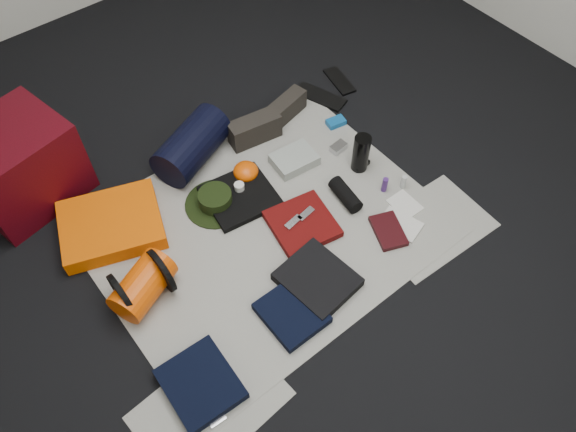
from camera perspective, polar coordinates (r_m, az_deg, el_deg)
floor at (r=2.79m, az=-2.30°, el=-1.46°), size 4.50×4.50×0.02m
newspaper_mat at (r=2.78m, az=-2.31°, el=-1.31°), size 1.60×1.30×0.01m
newspaper_sheet_front_left at (r=2.41m, az=-7.89°, el=-18.54°), size 0.61×0.44×0.00m
newspaper_sheet_front_right at (r=2.87m, az=14.27°, el=-1.01°), size 0.60×0.43×0.00m
red_cabinet at (r=3.04m, az=-25.72°, el=4.61°), size 0.59×0.52×0.43m
sleeping_pad at (r=2.86m, az=-17.50°, el=-0.87°), size 0.58×0.53×0.09m
stuff_sack at (r=2.59m, az=-14.52°, el=-6.84°), size 0.34×0.28×0.17m
sack_strap_left at (r=2.56m, az=-16.53°, el=-7.77°), size 0.02×0.22×0.22m
sack_strap_right at (r=2.58m, az=-12.73°, el=-5.45°), size 0.02×0.22×0.22m
navy_duffel at (r=3.01m, az=-9.76°, el=7.09°), size 0.48×0.37×0.22m
boonie_brim at (r=2.88m, az=-7.32°, el=1.26°), size 0.42×0.42×0.01m
boonie_crown at (r=2.85m, az=-7.40°, el=1.77°), size 0.17×0.17×0.07m
hiking_boot_left at (r=3.11m, az=-3.40°, el=8.78°), size 0.30×0.15×0.14m
hiking_boot_right at (r=3.25m, az=-0.07°, el=11.05°), size 0.26×0.14×0.12m
flip_flop_left at (r=3.40m, az=3.29°, el=12.01°), size 0.21×0.33×0.02m
flip_flop_right at (r=3.52m, az=5.25°, el=13.53°), size 0.14×0.26×0.01m
trousers_navy_a at (r=2.42m, az=-8.88°, el=-16.51°), size 0.29×0.33×0.05m
trousers_navy_b at (r=2.52m, az=0.38°, el=-9.84°), size 0.24×0.28×0.04m
trousers_charcoal at (r=2.59m, az=3.01°, el=-6.44°), size 0.32×0.35×0.05m
black_tshirt at (r=2.88m, az=-4.90°, el=2.00°), size 0.38×0.36×0.03m
red_shirt at (r=2.76m, az=1.45°, el=-0.80°), size 0.35×0.35×0.04m
orange_stuff_sack at (r=2.95m, az=-4.31°, el=4.54°), size 0.16×0.16×0.09m
first_aid_pouch at (r=3.01m, az=0.62°, el=5.76°), size 0.24×0.19×0.06m
water_bottle at (r=2.96m, az=7.42°, el=6.35°), size 0.11×0.11×0.22m
speaker at (r=2.86m, az=5.85°, el=2.17°), size 0.11×0.21×0.08m
compact_camera at (r=3.10m, az=5.14°, el=6.96°), size 0.10×0.06×0.04m
cyan_case at (r=3.23m, az=4.88°, el=9.48°), size 0.11×0.08×0.03m
toiletry_purple at (r=2.92m, az=9.80°, el=3.15°), size 0.04×0.04×0.09m
toiletry_clear at (r=2.96m, az=11.66°, el=3.42°), size 0.03×0.03×0.08m
paperback_book at (r=2.79m, az=10.15°, el=-1.50°), size 0.20×0.24×0.03m
map_booklet at (r=2.83m, az=11.34°, el=-0.81°), size 0.19×0.23×0.01m
map_printout at (r=2.92m, az=11.79°, el=1.15°), size 0.12×0.16×0.01m
sunglasses at (r=3.03m, az=7.41°, el=5.16°), size 0.10×0.05×0.03m
key_cluster at (r=2.39m, az=-7.43°, el=-19.53°), size 0.07×0.07×0.01m
tape_roll at (r=2.87m, az=-4.98°, el=2.99°), size 0.05×0.05×0.04m
energy_bar_a at (r=2.74m, az=0.55°, el=-0.64°), size 0.10×0.05×0.01m
energy_bar_b at (r=2.77m, az=1.84°, el=0.21°), size 0.10×0.05×0.01m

